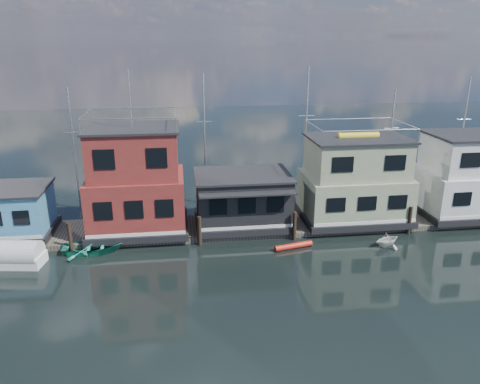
{
  "coord_description": "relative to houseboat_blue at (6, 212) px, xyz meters",
  "views": [
    {
      "loc": [
        -5.16,
        -21.95,
        14.41
      ],
      "look_at": [
        -0.69,
        12.0,
        3.0
      ],
      "focal_mm": 35.0,
      "sensor_mm": 36.0,
      "label": 1
    }
  ],
  "objects": [
    {
      "name": "pilings",
      "position": [
        17.67,
        -2.8,
        -1.11
      ],
      "size": [
        42.28,
        0.28,
        2.2
      ],
      "color": "#2D2116",
      "rests_on": "ground"
    },
    {
      "name": "background_masts",
      "position": [
        22.76,
        6.0,
        3.35
      ],
      "size": [
        36.4,
        0.16,
        12.0
      ],
      "color": "silver",
      "rests_on": "ground"
    },
    {
      "name": "dinghy_teal",
      "position": [
        6.48,
        -3.02,
        -1.77
      ],
      "size": [
        4.2,
        3.03,
        0.86
      ],
      "primitive_type": "imported",
      "rotation": [
        0.0,
        0.0,
        1.58
      ],
      "color": "#278F77",
      "rests_on": "ground"
    },
    {
      "name": "houseboat_white",
      "position": [
        36.5,
        0.0,
        1.33
      ],
      "size": [
        8.4,
        5.9,
        6.66
      ],
      "color": "black",
      "rests_on": "dock"
    },
    {
      "name": "houseboat_dark",
      "position": [
        17.5,
        -0.02,
        0.21
      ],
      "size": [
        7.4,
        6.1,
        4.06
      ],
      "color": "black",
      "rests_on": "dock"
    },
    {
      "name": "red_kayak",
      "position": [
        20.59,
        -4.28,
        -2.0
      ],
      "size": [
        2.88,
        1.06,
        0.42
      ],
      "primitive_type": "cylinder",
      "rotation": [
        0.0,
        1.57,
        0.23
      ],
      "color": "red",
      "rests_on": "ground"
    },
    {
      "name": "tarp_runabout",
      "position": [
        1.3,
        -4.26,
        -1.52
      ],
      "size": [
        4.72,
        2.47,
        1.83
      ],
      "rotation": [
        0.0,
        0.0,
        -0.15
      ],
      "color": "white",
      "rests_on": "ground"
    },
    {
      "name": "houseboat_red",
      "position": [
        9.5,
        0.0,
        1.9
      ],
      "size": [
        7.4,
        5.9,
        11.86
      ],
      "color": "black",
      "rests_on": "dock"
    },
    {
      "name": "houseboat_blue",
      "position": [
        0.0,
        0.0,
        0.0
      ],
      "size": [
        6.4,
        4.9,
        3.66
      ],
      "color": "black",
      "rests_on": "dock"
    },
    {
      "name": "dinghy_white",
      "position": [
        27.36,
        -4.79,
        -1.66
      ],
      "size": [
        2.54,
        2.37,
        1.08
      ],
      "primitive_type": "imported",
      "rotation": [
        0.0,
        0.0,
        1.92
      ],
      "color": "silver",
      "rests_on": "ground"
    },
    {
      "name": "dock",
      "position": [
        18.0,
        0.0,
        -2.01
      ],
      "size": [
        48.0,
        5.0,
        0.4
      ],
      "primitive_type": "cube",
      "color": "#595147",
      "rests_on": "ground"
    },
    {
      "name": "houseboat_green",
      "position": [
        26.5,
        0.0,
        1.34
      ],
      "size": [
        8.4,
        5.9,
        7.03
      ],
      "color": "black",
      "rests_on": "dock"
    },
    {
      "name": "ground",
      "position": [
        18.0,
        -12.0,
        -2.21
      ],
      "size": [
        160.0,
        160.0,
        0.0
      ],
      "primitive_type": "plane",
      "color": "black",
      "rests_on": "ground"
    }
  ]
}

